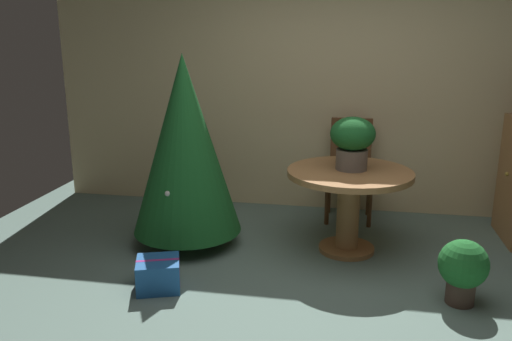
{
  "coord_description": "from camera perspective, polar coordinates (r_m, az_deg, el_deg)",
  "views": [
    {
      "loc": [
        0.18,
        -3.22,
        1.83
      ],
      "look_at": [
        -0.53,
        0.61,
        0.79
      ],
      "focal_mm": 36.34,
      "sensor_mm": 36.0,
      "label": 1
    }
  ],
  "objects": [
    {
      "name": "holiday_tree",
      "position": [
        4.48,
        -7.81,
        2.81
      ],
      "size": [
        0.95,
        0.95,
        1.68
      ],
      "color": "brown",
      "rests_on": "ground_plane"
    },
    {
      "name": "ground_plane",
      "position": [
        3.71,
        6.58,
        -14.77
      ],
      "size": [
        6.6,
        6.6,
        0.0
      ],
      "primitive_type": "plane",
      "color": "slate"
    },
    {
      "name": "gift_box_blue",
      "position": [
        3.95,
        -10.7,
        -11.15
      ],
      "size": [
        0.39,
        0.38,
        0.23
      ],
      "color": "#1E569E",
      "rests_on": "ground_plane"
    },
    {
      "name": "potted_plant",
      "position": [
        3.89,
        21.82,
        -9.91
      ],
      "size": [
        0.34,
        0.34,
        0.47
      ],
      "color": "#4C382D",
      "rests_on": "ground_plane"
    },
    {
      "name": "back_wall_panel",
      "position": [
        5.45,
        8.66,
        9.14
      ],
      "size": [
        6.0,
        0.1,
        2.6
      ],
      "primitive_type": "cube",
      "color": "beige",
      "rests_on": "ground_plane"
    },
    {
      "name": "flower_vase",
      "position": [
        4.37,
        10.59,
        3.37
      ],
      "size": [
        0.37,
        0.37,
        0.44
      ],
      "color": "#665B51",
      "rests_on": "round_dining_table"
    },
    {
      "name": "round_dining_table",
      "position": [
        4.44,
        10.2,
        -2.3
      ],
      "size": [
        1.05,
        1.05,
        0.72
      ],
      "color": "#9E6B3D",
      "rests_on": "ground_plane"
    },
    {
      "name": "wooden_chair_far",
      "position": [
        5.27,
        10.32,
        0.86
      ],
      "size": [
        0.45,
        0.39,
        1.01
      ],
      "color": "brown",
      "rests_on": "ground_plane"
    }
  ]
}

